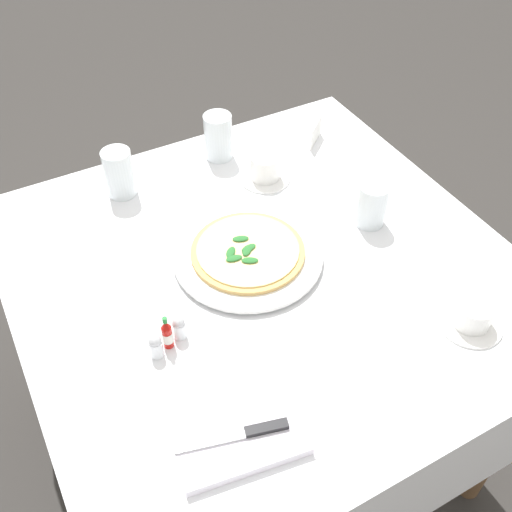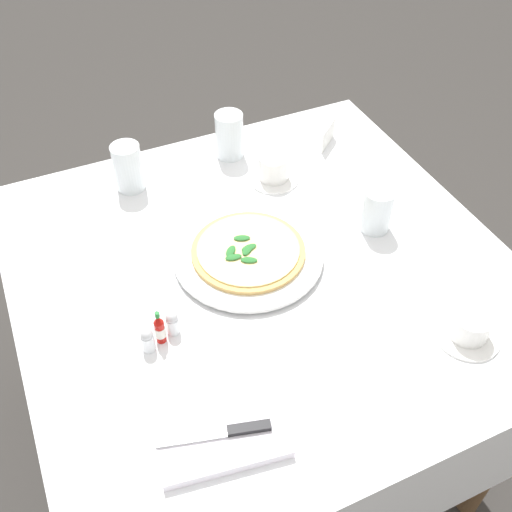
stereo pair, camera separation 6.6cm
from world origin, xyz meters
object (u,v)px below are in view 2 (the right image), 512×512
at_px(water_glass_back_corner, 229,137).
at_px(menu_card, 328,135).
at_px(water_glass_center_back, 376,212).
at_px(hot_sauce_bottle, 160,329).
at_px(pizza, 248,250).
at_px(salt_shaker, 148,341).
at_px(water_glass_right_edge, 128,169).
at_px(dinner_knife, 219,433).
at_px(napkin_folded, 221,437).
at_px(coffee_cup_far_left, 470,327).
at_px(pizza_plate, 248,255).
at_px(coffee_cup_near_right, 274,169).
at_px(pepper_shaker, 172,324).

relative_size(water_glass_back_corner, menu_card, 1.74).
distance_m(water_glass_center_back, hot_sauce_bottle, 0.57).
height_order(pizza, salt_shaker, salt_shaker).
distance_m(water_glass_right_edge, dinner_knife, 0.73).
height_order(water_glass_back_corner, water_glass_center_back, water_glass_back_corner).
bearing_deg(pizza, napkin_folded, 60.24).
height_order(napkin_folded, hot_sauce_bottle, hot_sauce_bottle).
xyz_separation_m(water_glass_right_edge, napkin_folded, (0.05, 0.73, -0.04)).
bearing_deg(dinner_knife, coffee_cup_far_left, -164.51).
distance_m(water_glass_back_corner, napkin_folded, 0.83).
relative_size(pizza_plate, menu_card, 4.68).
xyz_separation_m(water_glass_center_back, menu_card, (-0.07, -0.34, -0.02)).
bearing_deg(water_glass_back_corner, dinner_knife, 66.24).
height_order(water_glass_back_corner, salt_shaker, water_glass_back_corner).
height_order(pizza, water_glass_center_back, water_glass_center_back).
bearing_deg(menu_card, hot_sauce_bottle, 175.22).
height_order(coffee_cup_near_right, hot_sauce_bottle, hot_sauce_bottle).
relative_size(coffee_cup_far_left, dinner_knife, 0.67).
distance_m(water_glass_back_corner, water_glass_right_edge, 0.28).
bearing_deg(pepper_shaker, water_glass_back_corner, -123.23).
xyz_separation_m(salt_shaker, menu_card, (-0.65, -0.46, 0.00)).
relative_size(dinner_knife, hot_sauce_bottle, 2.33).
bearing_deg(pizza_plate, water_glass_back_corner, -106.67).
height_order(pizza_plate, coffee_cup_far_left, coffee_cup_far_left).
height_order(coffee_cup_near_right, napkin_folded, coffee_cup_near_right).
bearing_deg(pizza_plate, salt_shaker, 28.05).
bearing_deg(coffee_cup_near_right, menu_card, -159.12).
distance_m(water_glass_right_edge, napkin_folded, 0.74).
relative_size(hot_sauce_bottle, menu_card, 1.17).
xyz_separation_m(coffee_cup_near_right, water_glass_right_edge, (0.34, -0.12, 0.02)).
distance_m(pizza, menu_card, 0.49).
bearing_deg(pizza, hot_sauce_bottle, 28.97).
bearing_deg(hot_sauce_bottle, pepper_shaker, -160.35).
height_order(coffee_cup_far_left, water_glass_back_corner, water_glass_back_corner).
bearing_deg(napkin_folded, water_glass_center_back, -137.53).
distance_m(water_glass_center_back, salt_shaker, 0.59).
bearing_deg(salt_shaker, pizza_plate, -151.95).
relative_size(water_glass_back_corner, pepper_shaker, 2.19).
height_order(water_glass_right_edge, menu_card, water_glass_right_edge).
bearing_deg(pepper_shaker, pizza_plate, -149.96).
bearing_deg(coffee_cup_far_left, pizza_plate, -50.61).
xyz_separation_m(coffee_cup_far_left, water_glass_center_back, (-0.00, -0.35, 0.02)).
height_order(pizza_plate, water_glass_center_back, water_glass_center_back).
bearing_deg(napkin_folded, pepper_shaker, -81.28).
bearing_deg(water_glass_center_back, pizza_plate, -5.05).
bearing_deg(napkin_folded, salt_shaker, -67.80).
relative_size(pizza, pepper_shaker, 4.47).
distance_m(pizza_plate, napkin_folded, 0.44).
distance_m(coffee_cup_far_left, water_glass_back_corner, 0.78).
height_order(dinner_knife, pepper_shaker, pepper_shaker).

